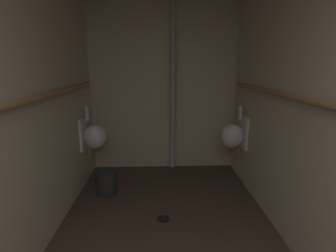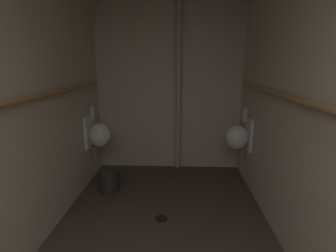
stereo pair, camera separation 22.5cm
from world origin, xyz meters
name	(u,v)px [view 2 (the right image)]	position (x,y,z in m)	size (l,w,h in m)	color
wall_left	(2,106)	(-1.15, 2.14, 1.34)	(0.06, 4.41, 2.68)	beige
wall_right	(321,108)	(1.15, 2.14, 1.34)	(0.06, 4.41, 2.68)	beige
wall_back	(169,84)	(0.00, 4.32, 1.34)	(2.35, 0.06, 2.68)	beige
urinal_left_mid	(99,134)	(-0.97, 3.74, 0.68)	(0.32, 0.30, 0.76)	white
urinal_right_mid	(239,137)	(0.97, 3.72, 0.68)	(0.32, 0.30, 0.76)	white
supply_pipe_left	(14,102)	(-1.06, 2.15, 1.37)	(0.06, 3.65, 0.06)	#9E7042
supply_pipe_right	(310,104)	(1.06, 2.13, 1.37)	(0.06, 3.64, 0.06)	#9E7042
standpipe_back_wall	(178,85)	(0.14, 4.21, 1.34)	(0.07, 0.07, 2.63)	#B2B2B2
floor_drain	(161,218)	(-0.03, 2.81, 0.00)	(0.14, 0.14, 0.01)	black
waste_bin	(109,180)	(-0.77, 3.43, 0.15)	(0.27, 0.27, 0.29)	#2D2D2D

